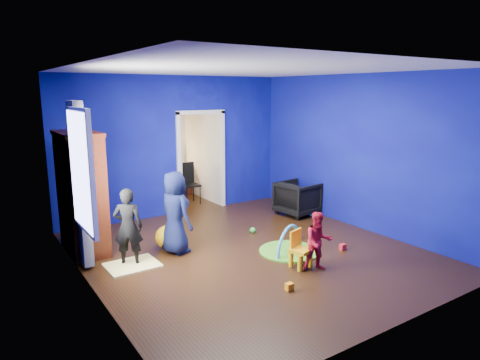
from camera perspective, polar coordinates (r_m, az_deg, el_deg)
floor at (r=7.08m, az=1.33°, el=-9.58°), size 5.00×5.50×0.01m
ceiling at (r=6.60m, az=1.46°, el=14.58°), size 5.00×5.50×0.01m
wall_back at (r=9.06m, az=-8.63°, el=4.48°), size 5.00×0.02×2.90m
wall_front at (r=4.75m, az=20.74°, el=-2.71°), size 5.00×0.02×2.90m
wall_left at (r=5.67m, az=-19.83°, el=-0.39°), size 0.02×5.50×2.90m
wall_right at (r=8.36m, az=15.63°, el=3.58°), size 0.02×5.50×2.90m
alcove at (r=10.12m, az=-7.61°, el=4.12°), size 1.00×1.75×2.50m
armchair at (r=9.14m, az=7.70°, el=-2.41°), size 0.87×0.85×0.71m
child_black at (r=6.62m, az=-14.70°, el=-6.06°), size 0.52×0.46×1.18m
child_navy at (r=6.94m, az=-8.63°, el=-4.31°), size 0.55×0.73×1.34m
toddler_red at (r=6.37m, az=10.39°, el=-8.05°), size 0.52×0.48×0.88m
vase at (r=6.85m, az=-20.45°, el=6.81°), size 0.26×0.26×0.22m
potted_plant at (r=7.35m, az=-21.45°, el=7.72°), size 0.24×0.24×0.40m
tv_armoire at (r=7.30m, az=-20.39°, el=-1.61°), size 0.58×1.14×1.96m
crt_tv at (r=7.30m, az=-20.11°, el=-1.27°), size 0.46×0.70×0.54m
yellow_blanket at (r=6.73m, az=-14.16°, el=-10.97°), size 0.76×0.61×0.03m
hopper_ball at (r=7.28m, az=-9.72°, el=-7.50°), size 0.39×0.39×0.39m
kid_chair at (r=6.47m, az=8.12°, el=-9.41°), size 0.35×0.35×0.50m
play_mat at (r=7.13m, az=6.57°, el=-9.39°), size 0.98×0.98×0.03m
toy_arch at (r=7.12m, az=6.57°, el=-9.34°), size 0.81×0.41×0.87m
window_left at (r=5.99m, az=-20.57°, el=1.15°), size 0.03×0.95×1.55m
curtain at (r=6.59m, az=-20.51°, el=-0.59°), size 0.14×0.42×2.40m
doorway at (r=9.38m, az=-5.23°, el=2.34°), size 1.16×0.10×2.10m
study_desk at (r=10.83m, az=-8.96°, el=-0.11°), size 0.88×0.44×0.75m
desk_monitor at (r=10.84m, az=-9.33°, el=2.97°), size 0.40×0.05×0.32m
desk_lamp at (r=10.68m, az=-10.56°, el=2.69°), size 0.14×0.14×0.14m
folding_chair at (r=9.97m, az=-6.67°, el=-0.58°), size 0.40×0.40×0.92m
book_shelf at (r=10.72m, az=-9.49°, el=8.62°), size 0.88×0.24×0.04m
toy_0 at (r=7.35m, az=13.52°, el=-8.68°), size 0.10×0.08×0.10m
toy_1 at (r=9.08m, az=9.51°, el=-4.54°), size 0.11×0.11×0.11m
toy_2 at (r=5.84m, az=6.59°, el=-13.96°), size 0.10×0.08×0.10m
toy_3 at (r=7.97m, az=1.69°, el=-6.68°), size 0.11×0.11×0.11m
toy_4 at (r=7.74m, az=7.81°, el=-7.40°), size 0.10×0.08×0.10m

